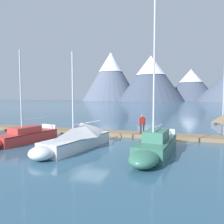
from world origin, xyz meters
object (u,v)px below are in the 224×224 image
at_px(sailboat_mid_dock_port, 77,137).
at_px(sailboat_mid_dock_starboard, 154,146).
at_px(person_on_dock, 142,123).
at_px(sailboat_second_berth, 22,136).
at_px(sailboat_far_berth, 223,122).

bearing_deg(sailboat_mid_dock_port, sailboat_mid_dock_starboard, -2.63).
height_order(sailboat_mid_dock_port, person_on_dock, sailboat_mid_dock_port).
height_order(sailboat_second_berth, sailboat_mid_dock_starboard, sailboat_mid_dock_starboard).
bearing_deg(sailboat_mid_dock_port, sailboat_far_berth, 44.79).
bearing_deg(sailboat_mid_dock_port, sailboat_second_berth, 173.85).
bearing_deg(sailboat_mid_dock_port, person_on_dock, 55.58).
bearing_deg(sailboat_far_berth, sailboat_mid_dock_starboard, -118.20).
height_order(sailboat_mid_dock_port, sailboat_mid_dock_starboard, sailboat_mid_dock_starboard).
bearing_deg(person_on_dock, sailboat_mid_dock_port, -124.42).
height_order(sailboat_second_berth, sailboat_mid_dock_port, sailboat_second_berth).
bearing_deg(person_on_dock, sailboat_far_berth, 37.56).
distance_m(sailboat_second_berth, sailboat_far_berth, 19.61).
relative_size(sailboat_mid_dock_port, sailboat_far_berth, 0.78).
bearing_deg(sailboat_second_berth, sailboat_mid_dock_starboard, -4.33).
bearing_deg(sailboat_mid_dock_starboard, sailboat_second_berth, 175.67).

